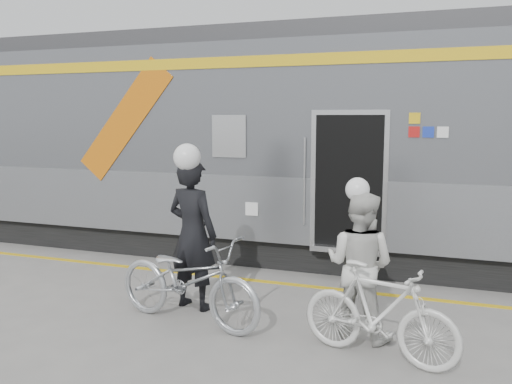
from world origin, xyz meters
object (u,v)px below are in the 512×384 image
at_px(man, 193,234).
at_px(bicycle_left, 188,280).
at_px(bicycle_right, 379,312).
at_px(woman, 360,265).

distance_m(man, bicycle_left, 0.74).
bearing_deg(bicycle_left, bicycle_right, -83.90).
xyz_separation_m(man, bicycle_right, (2.57, -0.78, -0.49)).
bearing_deg(bicycle_left, woman, -69.56).
xyz_separation_m(woman, bicycle_right, (0.30, -0.55, -0.34)).
distance_m(bicycle_left, woman, 2.11).
distance_m(bicycle_left, bicycle_right, 2.38).
bearing_deg(bicycle_left, man, 31.73).
distance_m(man, woman, 2.28).
height_order(man, bicycle_left, man).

